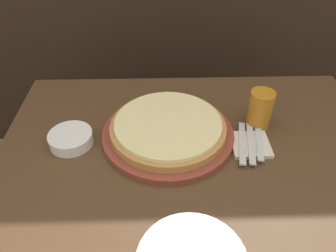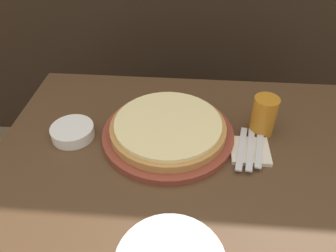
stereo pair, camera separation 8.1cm
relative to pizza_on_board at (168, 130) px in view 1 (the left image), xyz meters
The scene contains 8 objects.
dining_table 0.44m from the pizza_on_board, 58.07° to the right, with size 1.14×0.92×0.77m.
pizza_on_board is the anchor object (origin of this frame).
beer_glass 0.29m from the pizza_on_board, ahead, with size 0.07×0.07×0.12m.
side_bowl 0.29m from the pizza_on_board, behind, with size 0.13×0.13×0.04m.
napkin_stack 0.24m from the pizza_on_board, 11.97° to the right, with size 0.11×0.11×0.01m.
fork 0.22m from the pizza_on_board, 13.32° to the right, with size 0.05×0.18×0.00m.
dinner_knife 0.24m from the pizza_on_board, 11.97° to the right, with size 0.05×0.18×0.00m.
spoon 0.27m from the pizza_on_board, 10.86° to the right, with size 0.05×0.15×0.00m.
Camera 1 is at (-0.10, -0.62, 1.43)m, focal length 35.00 mm.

